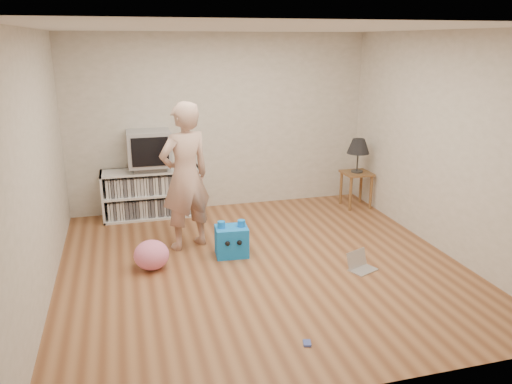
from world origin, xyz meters
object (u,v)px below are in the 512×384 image
object	(u,v)px
crt_tv	(149,148)
table_lamp	(358,147)
dvd_deck	(150,168)
person	(185,177)
side_table	(356,181)
media_unit	(152,193)
plush_pink	(152,255)
plush_blue	(232,241)
laptop	(360,264)

from	to	relation	value
crt_tv	table_lamp	size ratio (longest dim) A/B	1.17
dvd_deck	crt_tv	xyz separation A→B (m)	(0.00, -0.00, 0.29)
person	side_table	bearing A→B (deg)	175.72
media_unit	plush_pink	world-z (taller)	media_unit
plush_blue	media_unit	bearing A→B (deg)	120.09
person	plush_blue	size ratio (longest dim) A/B	4.12
table_lamp	plush_blue	xyz separation A→B (m)	(-2.26, -1.30, -0.75)
media_unit	side_table	distance (m)	3.10
table_lamp	plush_pink	world-z (taller)	table_lamp
person	dvd_deck	bearing A→B (deg)	-97.30
dvd_deck	table_lamp	distance (m)	3.10
crt_tv	person	xyz separation A→B (m)	(0.34, -1.26, -0.11)
plush_blue	plush_pink	size ratio (longest dim) A/B	1.12
dvd_deck	plush_blue	xyz separation A→B (m)	(0.81, -1.67, -0.55)
side_table	table_lamp	size ratio (longest dim) A/B	1.07
side_table	person	xyz separation A→B (m)	(-2.73, -0.90, 0.49)
laptop	plush_pink	bearing A→B (deg)	141.55
dvd_deck	media_unit	bearing A→B (deg)	90.00
side_table	dvd_deck	bearing A→B (deg)	173.13
media_unit	side_table	bearing A→B (deg)	-7.16
crt_tv	plush_pink	bearing A→B (deg)	-94.38
side_table	table_lamp	bearing A→B (deg)	0.00
dvd_deck	side_table	xyz separation A→B (m)	(3.07, -0.37, -0.32)
person	plush_blue	bearing A→B (deg)	116.84
media_unit	table_lamp	xyz separation A→B (m)	(3.07, -0.39, 0.59)
crt_tv	laptop	distance (m)	3.37
media_unit	laptop	distance (m)	3.25
table_lamp	plush_pink	xyz separation A→B (m)	(-3.21, -1.43, -0.77)
dvd_deck	table_lamp	world-z (taller)	table_lamp
dvd_deck	side_table	world-z (taller)	dvd_deck
dvd_deck	laptop	distance (m)	3.30
media_unit	person	bearing A→B (deg)	-75.00
crt_tv	person	distance (m)	1.31
plush_pink	plush_blue	bearing A→B (deg)	7.43
media_unit	plush_pink	xyz separation A→B (m)	(-0.14, -1.81, -0.18)
plush_blue	laptop	bearing A→B (deg)	-25.42
dvd_deck	crt_tv	size ratio (longest dim) A/B	0.75
dvd_deck	laptop	xyz separation A→B (m)	(2.13, -2.42, -0.68)
media_unit	side_table	world-z (taller)	media_unit
side_table	plush_blue	world-z (taller)	side_table
dvd_deck	table_lamp	bearing A→B (deg)	-6.87
media_unit	table_lamp	distance (m)	3.15
side_table	plush_pink	bearing A→B (deg)	-156.03
table_lamp	person	bearing A→B (deg)	-161.80
table_lamp	person	xyz separation A→B (m)	(-2.73, -0.90, -0.04)
media_unit	plush_blue	xyz separation A→B (m)	(0.81, -1.69, -0.16)
laptop	crt_tv	bearing A→B (deg)	108.38
side_table	table_lamp	world-z (taller)	table_lamp
plush_pink	crt_tv	bearing A→B (deg)	85.62
crt_tv	table_lamp	world-z (taller)	crt_tv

